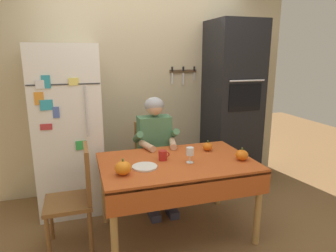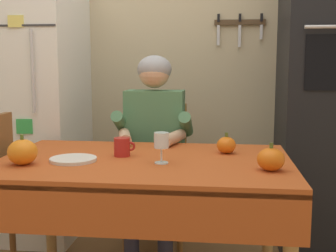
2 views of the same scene
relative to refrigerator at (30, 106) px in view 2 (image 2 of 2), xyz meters
The scene contains 12 objects.
back_wall_assembly 1.15m from the refrigerator, 21.32° to the left, with size 3.70×0.13×2.60m.
refrigerator is the anchor object (origin of this frame).
wall_oven 2.01m from the refrigerator, ahead, with size 0.60×0.64×2.10m.
dining_table 1.32m from the refrigerator, 42.91° to the right, with size 1.40×0.90×0.74m.
chair_behind_person 0.99m from the refrigerator, ahead, with size 0.40×0.40×0.93m.
seated_person 0.96m from the refrigerator, 17.12° to the right, with size 0.47×0.55×1.25m.
coffee_mug 1.17m from the refrigerator, 44.17° to the right, with size 0.11×0.08×0.09m.
wine_glass 1.41m from the refrigerator, 42.12° to the right, with size 0.07×0.07×0.14m.
pumpkin_large 1.51m from the refrigerator, 26.79° to the right, with size 0.10×0.10×0.11m.
pumpkin_medium 1.85m from the refrigerator, 33.87° to the right, with size 0.12×0.12×0.12m.
pumpkin_small 1.13m from the refrigerator, 67.85° to the right, with size 0.13×0.13×0.14m.
serving_tray 1.15m from the refrigerator, 56.46° to the right, with size 0.22×0.22×0.02m, color silver.
Camera 2 is at (0.36, -1.96, 1.20)m, focal length 47.47 mm.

